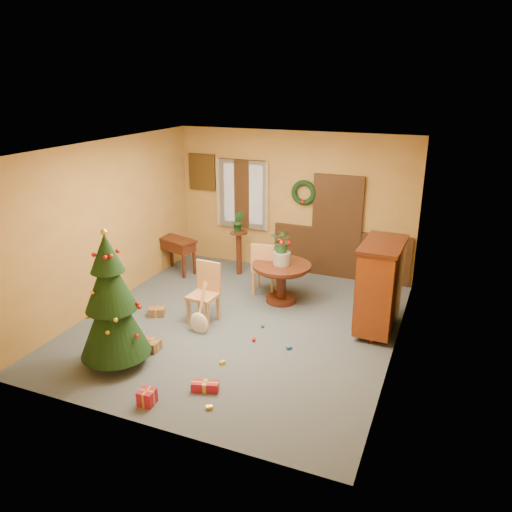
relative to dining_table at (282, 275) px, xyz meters
The scene contains 21 objects.
room_envelope 1.70m from the dining_table, 95.30° to the left, with size 5.50×5.50×5.50m.
dining_table is the anchor object (origin of this frame).
urn 0.33m from the dining_table, ahead, with size 0.31×0.31×0.23m, color slate.
centerpiece_plant 0.66m from the dining_table, ahead, with size 0.39×0.33×0.43m, color #1E4C23.
chair_near 1.51m from the dining_table, 127.59° to the right, with size 0.47×0.47×1.02m.
chair_far 0.46m from the dining_table, 154.64° to the left, with size 0.49×0.49×1.02m.
guitar 1.82m from the dining_table, 116.88° to the right, with size 0.33×0.16×0.78m, color beige, non-canonical shape.
plant_stand 1.58m from the dining_table, 143.30° to the left, with size 0.36×0.36×0.92m.
stand_plant 1.70m from the dining_table, 143.30° to the left, with size 0.24×0.19×0.44m, color #19471E.
christmas_tree 3.27m from the dining_table, 116.88° to the right, with size 0.98×0.98×2.02m.
writing_desk 2.56m from the dining_table, 167.70° to the left, with size 0.91×0.64×0.74m.
sideboard 1.88m from the dining_table, 13.98° to the right, with size 0.65×1.18×1.49m.
gift_a 2.73m from the dining_table, 117.52° to the right, with size 0.30×0.23×0.16m.
gift_b 3.59m from the dining_table, 98.49° to the right, with size 0.21×0.21×0.20m.
gift_c 2.29m from the dining_table, 142.30° to the right, with size 0.32×0.28×0.15m.
gift_d 3.03m from the dining_table, 89.82° to the right, with size 0.38×0.24×0.13m.
toy_a 1.79m from the dining_table, 66.47° to the right, with size 0.08×0.05×0.05m, color #2458A0.
toy_b 1.19m from the dining_table, 86.71° to the right, with size 0.06×0.06×0.06m, color #258B3F.
toy_c 2.39m from the dining_table, 91.45° to the right, with size 0.08×0.05×0.05m, color gold.
toy_d 1.64m from the dining_table, 86.07° to the right, with size 0.06×0.06×0.06m, color red.
toy_e 3.37m from the dining_table, 85.84° to the right, with size 0.08×0.05×0.05m, color gold.
Camera 1 is at (3.09, -6.76, 3.87)m, focal length 35.00 mm.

